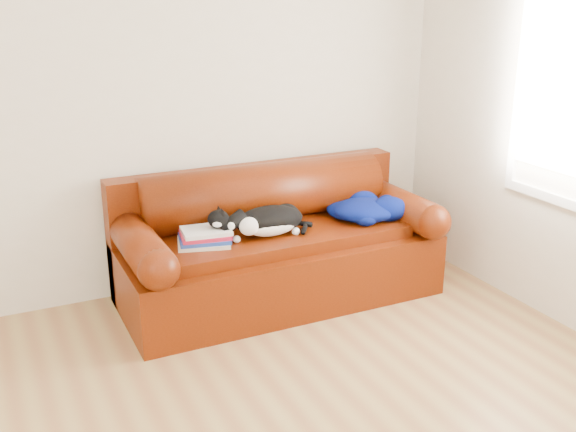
% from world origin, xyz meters
% --- Properties ---
extents(room_shell, '(4.52, 4.02, 2.61)m').
position_xyz_m(room_shell, '(0.12, 0.02, 1.67)').
color(room_shell, beige).
rests_on(room_shell, ground).
extents(sofa_base, '(2.10, 0.90, 0.50)m').
position_xyz_m(sofa_base, '(0.80, 1.49, 0.24)').
color(sofa_base, '#3B0F02').
rests_on(sofa_base, ground).
extents(sofa_back, '(2.10, 1.01, 0.88)m').
position_xyz_m(sofa_back, '(0.80, 1.74, 0.54)').
color(sofa_back, '#3B0F02').
rests_on(sofa_back, ground).
extents(book_stack, '(0.37, 0.32, 0.10)m').
position_xyz_m(book_stack, '(0.27, 1.42, 0.55)').
color(book_stack, beige).
rests_on(book_stack, sofa_base).
extents(cat, '(0.67, 0.33, 0.24)m').
position_xyz_m(cat, '(0.70, 1.40, 0.59)').
color(cat, black).
rests_on(cat, sofa_base).
extents(blanket, '(0.54, 0.49, 0.17)m').
position_xyz_m(blanket, '(1.44, 1.42, 0.57)').
color(blanket, '#020F4C').
rests_on(blanket, sofa_base).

